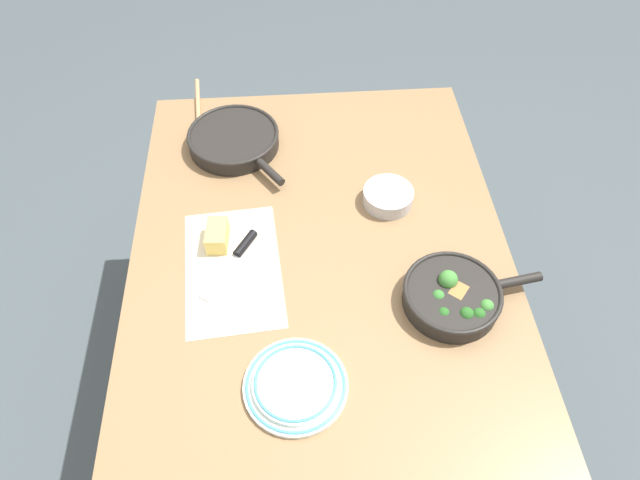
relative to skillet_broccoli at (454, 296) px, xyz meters
The scene contains 10 objects.
ground_plane 0.88m from the skillet_broccoli, 123.61° to the right, with size 14.00×14.00×0.00m, color #424C51.
dining_table_red 0.39m from the skillet_broccoli, 123.61° to the right, with size 1.31×1.00×0.77m.
skillet_broccoli is the anchor object (origin of this frame).
skillet_eggs 0.82m from the skillet_broccoli, 138.47° to the right, with size 0.35×0.29×0.05m.
wooden_spoon 0.98m from the skillet_broccoli, 137.56° to the right, with size 0.37×0.06×0.02m.
parchment_sheet 0.56m from the skillet_broccoli, 105.02° to the right, with size 0.41×0.27×0.00m.
grater_knife 0.56m from the skillet_broccoli, 108.91° to the right, with size 0.21×0.15×0.02m.
cheese_block 0.63m from the skillet_broccoli, 111.99° to the right, with size 0.10×0.06×0.06m.
dinner_plate_stack 0.44m from the skillet_broccoli, 63.79° to the right, with size 0.23×0.23×0.03m.
prep_bowl_steel 0.36m from the skillet_broccoli, 162.68° to the right, with size 0.14×0.14×0.04m.
Camera 1 is at (0.94, -0.07, 1.96)m, focal length 32.00 mm.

